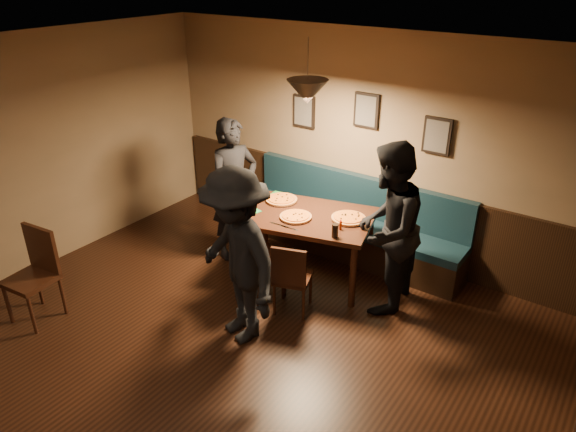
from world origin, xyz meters
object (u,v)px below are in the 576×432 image
at_px(booth_bench, 350,219).
at_px(dining_table, 305,246).
at_px(chair_near_left, 260,254).
at_px(diner_front, 237,257).
at_px(diner_left, 235,190).
at_px(tabasco_bottle, 341,224).
at_px(diner_right, 387,229).
at_px(cafe_chair_far, 30,278).
at_px(soda_glass, 335,231).
at_px(chair_near_right, 293,276).

xyz_separation_m(booth_bench, dining_table, (-0.17, -0.77, -0.09)).
relative_size(chair_near_left, diner_front, 0.56).
height_order(booth_bench, chair_near_left, chair_near_left).
xyz_separation_m(diner_left, diner_front, (1.09, -1.24, 0.01)).
height_order(dining_table, chair_near_left, chair_near_left).
height_order(diner_front, tabasco_bottle, diner_front).
xyz_separation_m(chair_near_left, diner_right, (1.23, 0.60, 0.43)).
xyz_separation_m(booth_bench, cafe_chair_far, (-2.04, -3.13, 0.01)).
relative_size(diner_right, soda_glass, 12.61).
height_order(booth_bench, cafe_chair_far, cafe_chair_far).
height_order(diner_right, tabasco_bottle, diner_right).
distance_m(chair_near_right, diner_right, 1.12).
height_order(chair_near_right, tabasco_bottle, tabasco_bottle).
distance_m(booth_bench, soda_glass, 1.18).
xyz_separation_m(dining_table, diner_right, (1.02, 0.00, 0.53)).
bearing_deg(diner_front, diner_left, 152.03).
relative_size(diner_left, cafe_chair_far, 1.79).
bearing_deg(diner_left, booth_bench, -38.00).
height_order(diner_right, soda_glass, diner_right).
height_order(chair_near_left, tabasco_bottle, chair_near_left).
relative_size(dining_table, diner_left, 0.85).
relative_size(chair_near_left, soda_glass, 6.84).
bearing_deg(dining_table, diner_right, -14.78).
xyz_separation_m(chair_near_left, tabasco_bottle, (0.72, 0.51, 0.38)).
bearing_deg(chair_near_left, tabasco_bottle, 53.57).
relative_size(dining_table, cafe_chair_far, 1.52).
relative_size(booth_bench, diner_front, 1.64).
bearing_deg(booth_bench, chair_near_right, -85.91).
relative_size(booth_bench, cafe_chair_far, 2.96).
xyz_separation_m(soda_glass, tabasco_bottle, (-0.04, 0.18, -0.01)).
bearing_deg(soda_glass, chair_near_left, -156.51).
distance_m(diner_right, soda_glass, 0.55).
bearing_deg(diner_front, diner_right, 74.95).
bearing_deg(diner_right, chair_near_left, -71.27).
distance_m(tabasco_bottle, cafe_chair_far, 3.32).
relative_size(chair_near_left, diner_right, 0.54).
height_order(diner_left, cafe_chair_far, diner_left).
distance_m(diner_right, tabasco_bottle, 0.52).
bearing_deg(cafe_chair_far, booth_bench, -129.49).
xyz_separation_m(diner_left, cafe_chair_far, (-0.85, -2.29, -0.40)).
height_order(dining_table, diner_left, diner_left).
height_order(diner_right, diner_front, diner_right).
relative_size(booth_bench, chair_near_left, 2.92).
xyz_separation_m(booth_bench, diner_left, (-1.19, -0.84, 0.41)).
relative_size(chair_near_right, tabasco_bottle, 6.64).
height_order(diner_front, soda_glass, diner_front).
relative_size(chair_near_left, diner_left, 0.57).
distance_m(chair_near_right, diner_front, 0.85).
relative_size(chair_near_left, tabasco_bottle, 8.03).
bearing_deg(booth_bench, chair_near_left, -105.39).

